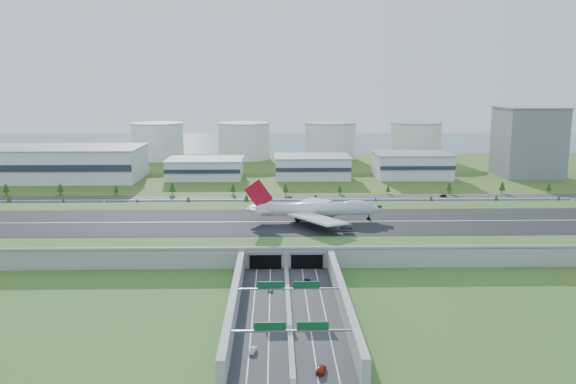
{
  "coord_description": "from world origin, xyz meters",
  "views": [
    {
      "loc": [
        -4.39,
        -290.89,
        76.22
      ],
      "look_at": [
        2.57,
        35.0,
        16.61
      ],
      "focal_mm": 38.0,
      "sensor_mm": 36.0,
      "label": 1
    }
  ],
  "objects_px": {
    "car_5": "(443,196)",
    "fuel_tank_a": "(158,141)",
    "car_2": "(307,281)",
    "boeing_747": "(316,209)",
    "car_4": "(102,202)",
    "car_3": "(321,369)",
    "car_7": "(288,196)",
    "office_tower": "(528,142)",
    "car_1": "(253,350)",
    "car_0": "(270,288)"
  },
  "relations": [
    {
      "from": "car_0",
      "to": "car_7",
      "type": "xyz_separation_m",
      "value": [
        10.46,
        182.31,
        -0.0
      ]
    },
    {
      "from": "car_1",
      "to": "car_2",
      "type": "bearing_deg",
      "value": 87.41
    },
    {
      "from": "boeing_747",
      "to": "car_4",
      "type": "relative_size",
      "value": 16.48
    },
    {
      "from": "car_7",
      "to": "car_0",
      "type": "bearing_deg",
      "value": 13.0
    },
    {
      "from": "fuel_tank_a",
      "to": "car_7",
      "type": "distance_m",
      "value": 239.63
    },
    {
      "from": "car_7",
      "to": "office_tower",
      "type": "bearing_deg",
      "value": 130.8
    },
    {
      "from": "car_5",
      "to": "car_7",
      "type": "relative_size",
      "value": 0.86
    },
    {
      "from": "boeing_747",
      "to": "car_3",
      "type": "height_order",
      "value": "boeing_747"
    },
    {
      "from": "car_3",
      "to": "car_4",
      "type": "bearing_deg",
      "value": -50.35
    },
    {
      "from": "fuel_tank_a",
      "to": "car_1",
      "type": "height_order",
      "value": "fuel_tank_a"
    },
    {
      "from": "boeing_747",
      "to": "car_4",
      "type": "xyz_separation_m",
      "value": [
        -129.73,
        85.98,
        -13.27
      ]
    },
    {
      "from": "car_1",
      "to": "car_4",
      "type": "height_order",
      "value": "car_4"
    },
    {
      "from": "car_3",
      "to": "fuel_tank_a",
      "type": "bearing_deg",
      "value": -62.56
    },
    {
      "from": "boeing_747",
      "to": "car_3",
      "type": "relative_size",
      "value": 12.11
    },
    {
      "from": "car_1",
      "to": "car_7",
      "type": "relative_size",
      "value": 0.8
    },
    {
      "from": "car_4",
      "to": "car_3",
      "type": "bearing_deg",
      "value": -151.24
    },
    {
      "from": "car_1",
      "to": "fuel_tank_a",
      "type": "bearing_deg",
      "value": 118.49
    },
    {
      "from": "car_4",
      "to": "car_5",
      "type": "distance_m",
      "value": 222.31
    },
    {
      "from": "car_0",
      "to": "car_1",
      "type": "relative_size",
      "value": 1.07
    },
    {
      "from": "boeing_747",
      "to": "car_5",
      "type": "height_order",
      "value": "boeing_747"
    },
    {
      "from": "boeing_747",
      "to": "car_0",
      "type": "distance_m",
      "value": 82.54
    },
    {
      "from": "office_tower",
      "to": "boeing_747",
      "type": "xyz_separation_m",
      "value": [
        -184.27,
        -193.22,
        -13.39
      ]
    },
    {
      "from": "car_2",
      "to": "car_3",
      "type": "bearing_deg",
      "value": 87.8
    },
    {
      "from": "office_tower",
      "to": "fuel_tank_a",
      "type": "height_order",
      "value": "office_tower"
    },
    {
      "from": "boeing_747",
      "to": "car_1",
      "type": "relative_size",
      "value": 16.31
    },
    {
      "from": "office_tower",
      "to": "car_7",
      "type": "relative_size",
      "value": 10.26
    },
    {
      "from": "car_1",
      "to": "car_3",
      "type": "height_order",
      "value": "car_3"
    },
    {
      "from": "office_tower",
      "to": "car_0",
      "type": "height_order",
      "value": "office_tower"
    },
    {
      "from": "car_5",
      "to": "fuel_tank_a",
      "type": "bearing_deg",
      "value": -146.29
    },
    {
      "from": "boeing_747",
      "to": "car_3",
      "type": "xyz_separation_m",
      "value": [
        -8.18,
        -142.59,
        -13.15
      ]
    },
    {
      "from": "fuel_tank_a",
      "to": "boeing_747",
      "type": "xyz_separation_m",
      "value": [
        135.73,
        -308.22,
        -3.39
      ]
    },
    {
      "from": "boeing_747",
      "to": "car_5",
      "type": "distance_m",
      "value": 139.36
    },
    {
      "from": "office_tower",
      "to": "car_0",
      "type": "xyz_separation_m",
      "value": [
        -206.38,
        -271.65,
        -26.6
      ]
    },
    {
      "from": "boeing_747",
      "to": "car_7",
      "type": "distance_m",
      "value": 105.37
    },
    {
      "from": "car_0",
      "to": "car_1",
      "type": "distance_m",
      "value": 52.29
    },
    {
      "from": "car_0",
      "to": "car_4",
      "type": "distance_m",
      "value": 196.5
    },
    {
      "from": "fuel_tank_a",
      "to": "car_3",
      "type": "height_order",
      "value": "fuel_tank_a"
    },
    {
      "from": "car_2",
      "to": "car_1",
      "type": "bearing_deg",
      "value": 70.88
    },
    {
      "from": "fuel_tank_a",
      "to": "car_5",
      "type": "xyz_separation_m",
      "value": [
        227.58,
        -204.26,
        -16.62
      ]
    },
    {
      "from": "car_2",
      "to": "car_4",
      "type": "relative_size",
      "value": 1.25
    },
    {
      "from": "car_2",
      "to": "fuel_tank_a",
      "type": "bearing_deg",
      "value": -73.3
    },
    {
      "from": "car_2",
      "to": "car_5",
      "type": "relative_size",
      "value": 1.15
    },
    {
      "from": "office_tower",
      "to": "boeing_747",
      "type": "distance_m",
      "value": 267.34
    },
    {
      "from": "fuel_tank_a",
      "to": "boeing_747",
      "type": "height_order",
      "value": "fuel_tank_a"
    },
    {
      "from": "car_0",
      "to": "car_4",
      "type": "relative_size",
      "value": 1.08
    },
    {
      "from": "car_3",
      "to": "car_5",
      "type": "relative_size",
      "value": 1.26
    },
    {
      "from": "boeing_747",
      "to": "car_0",
      "type": "bearing_deg",
      "value": -108.7
    },
    {
      "from": "car_0",
      "to": "car_5",
      "type": "xyz_separation_m",
      "value": [
        113.96,
        182.39,
        -0.02
      ]
    },
    {
      "from": "fuel_tank_a",
      "to": "car_5",
      "type": "distance_m",
      "value": 306.25
    },
    {
      "from": "fuel_tank_a",
      "to": "car_4",
      "type": "height_order",
      "value": "fuel_tank_a"
    }
  ]
}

